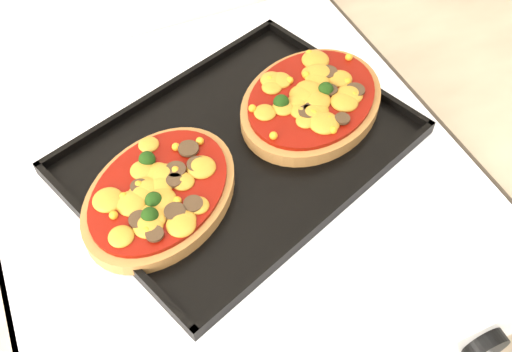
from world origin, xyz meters
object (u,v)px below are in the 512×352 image
baking_tray (240,148)px  pizza_left (160,192)px  stove (236,310)px  pizza_right (312,100)px

baking_tray → pizza_left: size_ratio=1.92×
baking_tray → pizza_left: 0.13m
stove → pizza_left: (-0.10, -0.03, 0.48)m
baking_tray → pizza_right: size_ratio=1.86×
pizza_left → stove: bearing=19.3°
pizza_left → pizza_right: (0.24, 0.06, 0.00)m
pizza_right → pizza_left: bearing=-165.2°
stove → pizza_right: 0.50m
baking_tray → pizza_left: bearing=177.1°
stove → pizza_left: 0.49m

